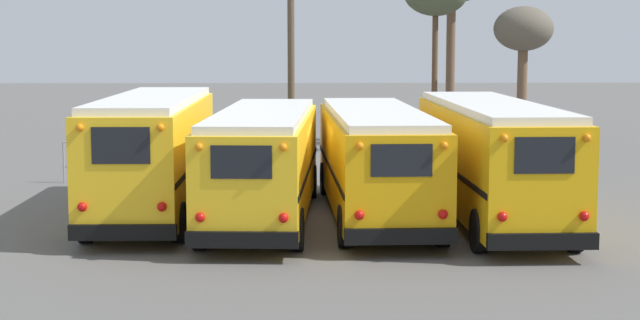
% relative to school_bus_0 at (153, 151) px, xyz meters
% --- Properties ---
extents(ground_plane, '(160.00, 160.00, 0.00)m').
position_rel_school_bus_0_xyz_m(ground_plane, '(4.59, -0.03, -1.80)').
color(ground_plane, '#5B5956').
extents(school_bus_0, '(2.55, 10.00, 3.33)m').
position_rel_school_bus_0_xyz_m(school_bus_0, '(0.00, 0.00, 0.00)').
color(school_bus_0, yellow).
rests_on(school_bus_0, ground).
extents(school_bus_1, '(3.02, 10.43, 2.99)m').
position_rel_school_bus_0_xyz_m(school_bus_1, '(3.06, -0.77, -0.17)').
color(school_bus_1, yellow).
rests_on(school_bus_1, ground).
extents(school_bus_2, '(2.91, 10.73, 2.97)m').
position_rel_school_bus_0_xyz_m(school_bus_2, '(6.12, -0.27, -0.17)').
color(school_bus_2, '#E5A00C').
rests_on(school_bus_2, ground).
extents(school_bus_3, '(2.72, 10.76, 3.20)m').
position_rel_school_bus_0_xyz_m(school_bus_3, '(9.18, -0.86, -0.06)').
color(school_bus_3, '#EAAA0F').
rests_on(school_bus_3, ground).
extents(utility_pole, '(1.80, 0.25, 9.02)m').
position_rel_school_bus_0_xyz_m(utility_pole, '(3.70, 8.92, 2.90)').
color(utility_pole, brown).
rests_on(utility_pole, ground).
extents(bare_tree_2, '(2.46, 2.46, 6.21)m').
position_rel_school_bus_0_xyz_m(bare_tree_2, '(13.27, 13.80, 3.28)').
color(bare_tree_2, brown).
rests_on(bare_tree_2, ground).
extents(fence_line, '(17.24, 0.06, 1.42)m').
position_rel_school_bus_0_xyz_m(fence_line, '(4.59, 6.25, -0.82)').
color(fence_line, '#939399').
rests_on(fence_line, ground).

